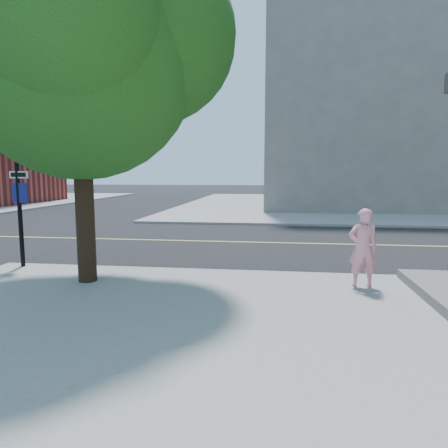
# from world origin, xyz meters

# --- Properties ---
(ground) EXTENTS (140.00, 140.00, 0.00)m
(ground) POSITION_xyz_m (0.00, 0.00, 0.00)
(ground) COLOR black
(ground) RESTS_ON ground
(road_ew) EXTENTS (140.00, 9.00, 0.01)m
(road_ew) POSITION_xyz_m (0.00, 4.50, 0.01)
(road_ew) COLOR black
(road_ew) RESTS_ON ground
(sidewalk_ne) EXTENTS (29.00, 25.00, 0.12)m
(sidewalk_ne) POSITION_xyz_m (13.50, 21.50, 0.06)
(sidewalk_ne) COLOR gray
(sidewalk_ne) RESTS_ON ground
(filler_ne) EXTENTS (18.00, 16.00, 14.00)m
(filler_ne) POSITION_xyz_m (14.00, 22.00, 7.12)
(filler_ne) COLOR slate
(filler_ne) RESTS_ON sidewalk_ne
(man_on_phone) EXTENTS (0.59, 0.40, 1.58)m
(man_on_phone) POSITION_xyz_m (7.46, -1.08, 0.91)
(man_on_phone) COLOR pink
(man_on_phone) RESTS_ON sidewalk_se
(street_tree) EXTENTS (5.84, 5.31, 7.75)m
(street_tree) POSITION_xyz_m (1.94, -1.36, 5.12)
(street_tree) COLOR black
(street_tree) RESTS_ON sidewalk_se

